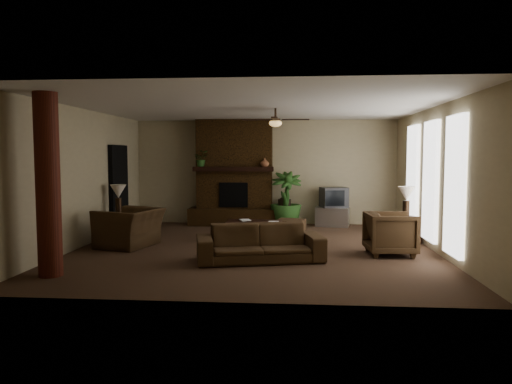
# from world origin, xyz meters

# --- Properties ---
(room_shell) EXTENTS (7.00, 7.00, 7.00)m
(room_shell) POSITION_xyz_m (0.00, 0.00, 1.40)
(room_shell) COLOR #4E3627
(room_shell) RESTS_ON ground
(fireplace) EXTENTS (2.40, 0.70, 2.80)m
(fireplace) POSITION_xyz_m (-0.80, 3.22, 1.16)
(fireplace) COLOR #442A12
(fireplace) RESTS_ON ground
(windows) EXTENTS (0.08, 3.65, 2.35)m
(windows) POSITION_xyz_m (3.45, 0.20, 1.35)
(windows) COLOR white
(windows) RESTS_ON ground
(log_column) EXTENTS (0.36, 0.36, 2.80)m
(log_column) POSITION_xyz_m (-2.95, -2.40, 1.40)
(log_column) COLOR #5B2316
(log_column) RESTS_ON ground
(doorway) EXTENTS (0.10, 1.00, 2.10)m
(doorway) POSITION_xyz_m (-3.44, 1.80, 1.05)
(doorway) COLOR black
(doorway) RESTS_ON ground
(ceiling_fan) EXTENTS (1.35, 1.35, 0.37)m
(ceiling_fan) POSITION_xyz_m (0.40, 0.30, 2.53)
(ceiling_fan) COLOR black
(ceiling_fan) RESTS_ON ceiling
(sofa) EXTENTS (2.28, 1.12, 0.86)m
(sofa) POSITION_xyz_m (0.19, -1.12, 0.43)
(sofa) COLOR #44301D
(sofa) RESTS_ON ground
(armchair_left) EXTENTS (1.06, 1.35, 1.03)m
(armchair_left) POSITION_xyz_m (-2.55, 0.01, 0.52)
(armchair_left) COLOR #44301D
(armchair_left) RESTS_ON ground
(armchair_right) EXTENTS (0.86, 0.91, 0.88)m
(armchair_right) POSITION_xyz_m (2.58, -0.41, 0.44)
(armchair_right) COLOR #44301D
(armchair_right) RESTS_ON ground
(coffee_table) EXTENTS (1.20, 0.70, 0.43)m
(coffee_table) POSITION_xyz_m (-0.07, 0.79, 0.37)
(coffee_table) COLOR black
(coffee_table) RESTS_ON ground
(ottoman) EXTENTS (0.72, 0.72, 0.40)m
(ottoman) POSITION_xyz_m (0.71, 1.36, 0.20)
(ottoman) COLOR #44301D
(ottoman) RESTS_ON ground
(tv_stand) EXTENTS (0.93, 0.65, 0.50)m
(tv_stand) POSITION_xyz_m (1.80, 3.15, 0.25)
(tv_stand) COLOR #BCBCBF
(tv_stand) RESTS_ON ground
(tv) EXTENTS (0.75, 0.67, 0.52)m
(tv) POSITION_xyz_m (1.83, 3.14, 0.76)
(tv) COLOR #38383B
(tv) RESTS_ON tv_stand
(floor_vase) EXTENTS (0.34, 0.34, 0.77)m
(floor_vase) POSITION_xyz_m (0.54, 3.15, 0.43)
(floor_vase) COLOR black
(floor_vase) RESTS_ON ground
(floor_plant) EXTENTS (0.97, 1.52, 0.80)m
(floor_plant) POSITION_xyz_m (0.58, 2.95, 0.40)
(floor_plant) COLOR #2D5622
(floor_plant) RESTS_ON ground
(side_table_left) EXTENTS (0.51, 0.51, 0.55)m
(side_table_left) POSITION_xyz_m (-3.15, 1.00, 0.28)
(side_table_left) COLOR black
(side_table_left) RESTS_ON ground
(lamp_left) EXTENTS (0.40, 0.40, 0.65)m
(lamp_left) POSITION_xyz_m (-3.15, 1.00, 1.00)
(lamp_left) COLOR black
(lamp_left) RESTS_ON side_table_left
(side_table_right) EXTENTS (0.65, 0.65, 0.55)m
(side_table_right) POSITION_xyz_m (3.15, 0.91, 0.28)
(side_table_right) COLOR black
(side_table_right) RESTS_ON ground
(lamp_right) EXTENTS (0.45, 0.45, 0.65)m
(lamp_right) POSITION_xyz_m (3.15, 0.86, 1.00)
(lamp_right) COLOR black
(lamp_right) RESTS_ON side_table_right
(mantel_plant) EXTENTS (0.45, 0.48, 0.33)m
(mantel_plant) POSITION_xyz_m (-1.65, 3.00, 1.72)
(mantel_plant) COLOR #2D5622
(mantel_plant) RESTS_ON fireplace
(mantel_vase) EXTENTS (0.22, 0.23, 0.22)m
(mantel_vase) POSITION_xyz_m (0.03, 2.93, 1.67)
(mantel_vase) COLOR brown
(mantel_vase) RESTS_ON fireplace
(book_a) EXTENTS (0.21, 0.10, 0.29)m
(book_a) POSITION_xyz_m (-0.38, 0.84, 0.57)
(book_a) COLOR #999999
(book_a) RESTS_ON coffee_table
(book_b) EXTENTS (0.21, 0.04, 0.29)m
(book_b) POSITION_xyz_m (0.24, 0.63, 0.58)
(book_b) COLOR #999999
(book_b) RESTS_ON coffee_table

